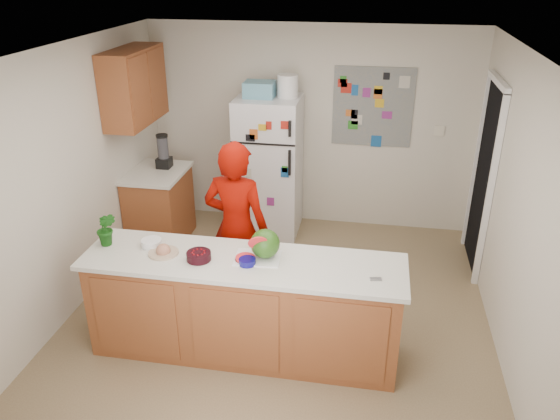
% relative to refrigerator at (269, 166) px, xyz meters
% --- Properties ---
extents(floor, '(4.00, 4.50, 0.02)m').
position_rel_refrigerator_xyz_m(floor, '(0.45, -1.88, -0.86)').
color(floor, brown).
rests_on(floor, ground).
extents(wall_back, '(4.00, 0.02, 2.50)m').
position_rel_refrigerator_xyz_m(wall_back, '(0.45, 0.38, 0.40)').
color(wall_back, beige).
rests_on(wall_back, ground).
extents(wall_left, '(0.02, 4.50, 2.50)m').
position_rel_refrigerator_xyz_m(wall_left, '(-1.56, -1.88, 0.40)').
color(wall_left, beige).
rests_on(wall_left, ground).
extents(wall_right, '(0.02, 4.50, 2.50)m').
position_rel_refrigerator_xyz_m(wall_right, '(2.46, -1.88, 0.40)').
color(wall_right, beige).
rests_on(wall_right, ground).
extents(ceiling, '(4.00, 4.50, 0.02)m').
position_rel_refrigerator_xyz_m(ceiling, '(0.45, -1.88, 1.66)').
color(ceiling, white).
rests_on(ceiling, wall_back).
extents(doorway, '(0.03, 0.85, 2.04)m').
position_rel_refrigerator_xyz_m(doorway, '(2.44, -0.43, 0.17)').
color(doorway, black).
rests_on(doorway, ground).
extents(peninsula_base, '(2.60, 0.62, 0.88)m').
position_rel_refrigerator_xyz_m(peninsula_base, '(0.25, -2.38, -0.41)').
color(peninsula_base, brown).
rests_on(peninsula_base, floor).
extents(peninsula_top, '(2.68, 0.70, 0.04)m').
position_rel_refrigerator_xyz_m(peninsula_top, '(0.25, -2.38, 0.05)').
color(peninsula_top, silver).
rests_on(peninsula_top, peninsula_base).
extents(side_counter_base, '(0.60, 0.80, 0.86)m').
position_rel_refrigerator_xyz_m(side_counter_base, '(-1.24, -0.53, -0.42)').
color(side_counter_base, brown).
rests_on(side_counter_base, floor).
extents(side_counter_top, '(0.64, 0.84, 0.04)m').
position_rel_refrigerator_xyz_m(side_counter_top, '(-1.24, -0.53, 0.03)').
color(side_counter_top, silver).
rests_on(side_counter_top, side_counter_base).
extents(upper_cabinets, '(0.35, 1.00, 0.80)m').
position_rel_refrigerator_xyz_m(upper_cabinets, '(-1.37, -0.58, 1.05)').
color(upper_cabinets, brown).
rests_on(upper_cabinets, wall_left).
extents(refrigerator, '(0.75, 0.70, 1.70)m').
position_rel_refrigerator_xyz_m(refrigerator, '(0.00, 0.00, 0.00)').
color(refrigerator, silver).
rests_on(refrigerator, floor).
extents(fridge_top_bin, '(0.35, 0.28, 0.18)m').
position_rel_refrigerator_xyz_m(fridge_top_bin, '(-0.10, 0.00, 0.94)').
color(fridge_top_bin, '#5999B2').
rests_on(fridge_top_bin, refrigerator).
extents(photo_collage, '(0.95, 0.01, 0.95)m').
position_rel_refrigerator_xyz_m(photo_collage, '(1.20, 0.36, 0.70)').
color(photo_collage, slate).
rests_on(photo_collage, wall_back).
extents(person, '(0.67, 0.48, 1.72)m').
position_rel_refrigerator_xyz_m(person, '(0.03, -1.73, 0.01)').
color(person, '#760700').
rests_on(person, floor).
extents(blender_appliance, '(0.13, 0.13, 0.38)m').
position_rel_refrigerator_xyz_m(blender_appliance, '(-1.19, -0.38, 0.24)').
color(blender_appliance, black).
rests_on(blender_appliance, side_counter_top).
extents(cutting_board, '(0.39, 0.31, 0.01)m').
position_rel_refrigerator_xyz_m(cutting_board, '(0.37, -2.33, 0.08)').
color(cutting_board, white).
rests_on(cutting_board, peninsula_top).
extents(watermelon, '(0.24, 0.24, 0.24)m').
position_rel_refrigerator_xyz_m(watermelon, '(0.43, -2.31, 0.20)').
color(watermelon, '#265416').
rests_on(watermelon, cutting_board).
extents(watermelon_slice, '(0.16, 0.16, 0.02)m').
position_rel_refrigerator_xyz_m(watermelon_slice, '(0.27, -2.38, 0.09)').
color(watermelon_slice, '#DC2A4B').
rests_on(watermelon_slice, cutting_board).
extents(cherry_bowl, '(0.24, 0.24, 0.07)m').
position_rel_refrigerator_xyz_m(cherry_bowl, '(-0.10, -2.44, 0.11)').
color(cherry_bowl, black).
rests_on(cherry_bowl, peninsula_top).
extents(white_bowl, '(0.19, 0.19, 0.06)m').
position_rel_refrigerator_xyz_m(white_bowl, '(-0.57, -2.29, 0.10)').
color(white_bowl, white).
rests_on(white_bowl, peninsula_top).
extents(cobalt_bowl, '(0.18, 0.18, 0.05)m').
position_rel_refrigerator_xyz_m(cobalt_bowl, '(0.31, -2.44, 0.10)').
color(cobalt_bowl, '#0E0C62').
rests_on(cobalt_bowl, peninsula_top).
extents(plate, '(0.29, 0.29, 0.02)m').
position_rel_refrigerator_xyz_m(plate, '(-0.43, -2.40, 0.08)').
color(plate, '#C1B696').
rests_on(plate, peninsula_top).
extents(paper_towel, '(0.20, 0.19, 0.02)m').
position_rel_refrigerator_xyz_m(paper_towel, '(-0.12, -2.39, 0.08)').
color(paper_towel, white).
rests_on(paper_towel, peninsula_top).
extents(keys, '(0.09, 0.05, 0.01)m').
position_rel_refrigerator_xyz_m(keys, '(1.33, -2.49, 0.08)').
color(keys, gray).
rests_on(keys, peninsula_top).
extents(potted_plant, '(0.19, 0.16, 0.31)m').
position_rel_refrigerator_xyz_m(potted_plant, '(-0.95, -2.33, 0.22)').
color(potted_plant, '#164710').
rests_on(potted_plant, peninsula_top).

